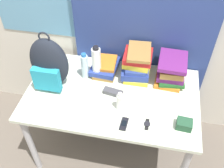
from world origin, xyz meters
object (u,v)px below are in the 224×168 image
(book_stack_right, at_px, (171,69))
(camera_pouch, at_px, (184,124))
(sunscreen_bottle, at_px, (120,102))
(cell_phone, at_px, (124,124))
(sports_bottle, at_px, (97,63))
(wristwatch, at_px, (147,124))
(backpack, at_px, (49,64))
(book_stack_center, at_px, (137,64))
(water_bottle, at_px, (85,66))
(book_stack_left, at_px, (106,66))
(sunglasses_case, at_px, (113,92))

(book_stack_right, relative_size, camera_pouch, 2.69)
(sunscreen_bottle, height_order, cell_phone, sunscreen_bottle)
(sports_bottle, height_order, wristwatch, sports_bottle)
(backpack, height_order, camera_pouch, backpack)
(book_stack_center, xyz_separation_m, cell_phone, (-0.01, -0.52, -0.11))
(cell_phone, bearing_deg, book_stack_right, 61.23)
(water_bottle, relative_size, sunscreen_bottle, 1.51)
(water_bottle, bearing_deg, backpack, -151.42)
(book_stack_left, relative_size, camera_pouch, 2.61)
(backpack, distance_m, book_stack_left, 0.47)
(water_bottle, relative_size, camera_pouch, 2.18)
(book_stack_right, bearing_deg, sunglasses_case, -148.92)
(sunglasses_case, distance_m, wristwatch, 0.37)
(camera_pouch, bearing_deg, sunglasses_case, 158.38)
(cell_phone, xyz_separation_m, camera_pouch, (0.40, 0.06, 0.02))
(water_bottle, distance_m, sunglasses_case, 0.31)
(backpack, bearing_deg, sunscreen_bottle, -14.99)
(backpack, distance_m, cell_phone, 0.71)
(book_stack_center, relative_size, sunscreen_bottle, 1.74)
(book_stack_left, distance_m, water_bottle, 0.19)
(book_stack_left, relative_size, sunscreen_bottle, 1.81)
(book_stack_left, height_order, sunglasses_case, book_stack_left)
(cell_phone, relative_size, wristwatch, 1.14)
(sports_bottle, distance_m, cell_phone, 0.54)
(sunscreen_bottle, bearing_deg, book_stack_left, 116.04)
(book_stack_right, bearing_deg, backpack, -165.58)
(sports_bottle, xyz_separation_m, sunscreen_bottle, (0.24, -0.30, -0.07))
(book_stack_center, relative_size, camera_pouch, 2.51)
(book_stack_right, height_order, sports_bottle, sports_bottle)
(book_stack_left, relative_size, wristwatch, 2.97)
(book_stack_left, relative_size, book_stack_center, 1.04)
(book_stack_left, xyz_separation_m, cell_phone, (0.24, -0.52, -0.04))
(sunscreen_bottle, relative_size, camera_pouch, 1.44)
(water_bottle, bearing_deg, cell_phone, -47.08)
(book_stack_left, bearing_deg, sunscreen_bottle, -63.96)
(wristwatch, bearing_deg, backpack, 161.63)
(water_bottle, xyz_separation_m, sunglasses_case, (0.26, -0.15, -0.09))
(water_bottle, bearing_deg, wristwatch, -35.31)
(book_stack_left, relative_size, sunglasses_case, 1.81)
(water_bottle, height_order, sunglasses_case, water_bottle)
(book_stack_right, xyz_separation_m, sports_bottle, (-0.58, -0.08, 0.04))
(book_stack_center, height_order, sunglasses_case, book_stack_center)
(book_stack_left, bearing_deg, camera_pouch, -35.66)
(backpack, distance_m, sports_bottle, 0.36)
(sunscreen_bottle, bearing_deg, backpack, 165.01)
(book_stack_center, distance_m, sunglasses_case, 0.30)
(book_stack_center, height_order, cell_phone, book_stack_center)
(book_stack_left, bearing_deg, wristwatch, -50.92)
(water_bottle, xyz_separation_m, wristwatch, (0.54, -0.38, -0.11))
(sunscreen_bottle, height_order, wristwatch, sunscreen_bottle)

